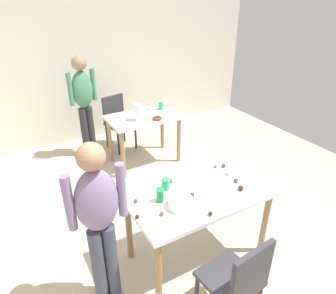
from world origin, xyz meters
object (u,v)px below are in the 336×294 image
Objects in this scene: dining_table_far at (144,124)px; pitcher_far at (139,112)px; person_girl_near at (99,215)px; chair_far_table at (117,119)px; person_adult_far at (84,98)px; soda_can at (160,196)px; chair_near_table at (238,279)px; dining_table_near at (199,202)px; mixing_bowl at (181,203)px.

dining_table_far is 0.29m from pitcher_far.
person_girl_near reaches higher than pitcher_far.
chair_far_table is 0.68m from person_adult_far.
person_adult_far is 0.94m from pitcher_far.
person_girl_near is 0.95× the size of person_adult_far.
chair_near_table is at bearing -75.44° from soda_can.
pitcher_far is (0.62, 1.76, 0.06)m from soda_can.
soda_can is at bearing 104.56° from chair_near_table.
dining_table_near is 1.49× the size of chair_near_table.
chair_near_table is 0.55× the size of person_adult_far.
person_adult_far is at bearing 96.40° from dining_table_near.
person_girl_near is at bearing -179.77° from dining_table_near.
chair_far_table is at bearing 85.21° from dining_table_near.
person_girl_near reaches higher than soda_can.
dining_table_far is 0.70m from chair_far_table.
person_adult_far reaches higher than dining_table_far.
dining_table_near is 1.26× the size of dining_table_far.
soda_can is at bearing -102.98° from chair_far_table.
soda_can reaches higher than dining_table_far.
dining_table_far is 4.75× the size of mixing_bowl.
person_adult_far is 2.52m from soda_can.
dining_table_far is 0.69× the size of person_girl_near.
person_adult_far is 7.27× the size of mixing_bowl.
dining_table_near is 0.30m from mixing_bowl.
chair_far_table is (0.22, 2.61, -0.15)m from dining_table_near.
dining_table_far is 2.36m from person_girl_near.
mixing_bowl is at bearing -107.22° from dining_table_far.
person_adult_far is at bearing 125.70° from pitcher_far.
soda_can reaches higher than chair_far_table.
person_adult_far is (-0.67, 0.65, 0.32)m from dining_table_far.
dining_table_near and dining_table_far have the same top height.
mixing_bowl is 0.19m from soda_can.
dining_table_far is at bearing 43.74° from pitcher_far.
person_adult_far is 6.62× the size of pitcher_far.
pitcher_far is at bearing -136.26° from dining_table_far.
person_girl_near is 2.67m from person_adult_far.
dining_table_far is at bearing 79.06° from dining_table_near.
pitcher_far reaches higher than dining_table_near.
pitcher_far is at bearing 80.80° from chair_near_table.
dining_table_near is at bearing 77.81° from chair_near_table.
pitcher_far is (0.51, 1.91, 0.08)m from mixing_bowl.
pitcher_far is (1.18, 1.83, -0.02)m from person_girl_near.
chair_far_table is 3.67× the size of pitcher_far.
pitcher_far is (0.26, 1.83, 0.22)m from dining_table_near.
dining_table_near is 0.87× the size of person_girl_near.
soda_can is (0.56, 0.07, -0.08)m from person_girl_near.
person_girl_near is 6.28× the size of pitcher_far.
chair_far_table is at bearing 80.09° from mixing_bowl.
chair_near_table is 3.35m from person_adult_far.
mixing_bowl reaches higher than dining_table_near.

